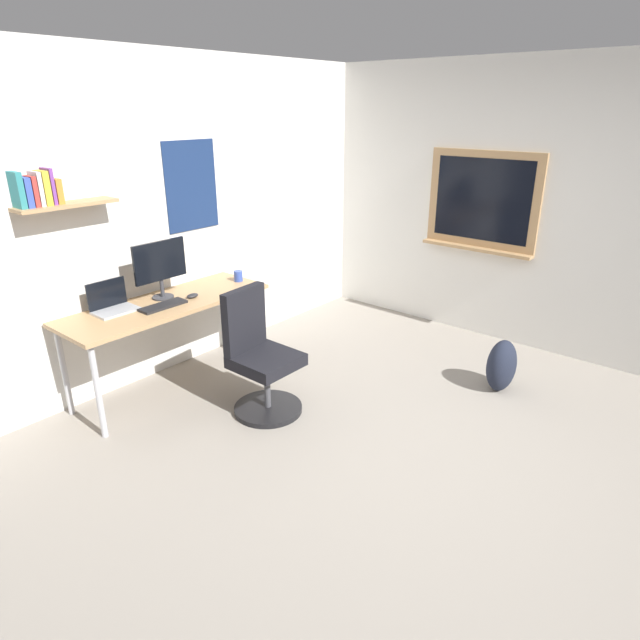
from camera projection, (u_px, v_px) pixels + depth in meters
ground_plane at (407, 468)px, 3.52m from camera, size 5.20×5.20×0.00m
wall_back at (161, 220)px, 4.49m from camera, size 5.00×0.30×2.60m
wall_right at (559, 213)px, 4.80m from camera, size 0.22×5.00×2.60m
desk at (168, 310)px, 4.30m from camera, size 1.67×0.60×0.74m
office_chair at (260, 361)px, 4.06m from camera, size 0.52×0.52×0.95m
laptop at (112, 304)px, 4.07m from camera, size 0.31×0.21×0.23m
monitor_primary at (160, 266)px, 4.26m from camera, size 0.46×0.17×0.46m
keyboard at (163, 306)px, 4.17m from camera, size 0.37×0.13×0.02m
computer_mouse at (193, 296)px, 4.36m from camera, size 0.10×0.06×0.03m
coffee_mug at (238, 276)px, 4.77m from camera, size 0.08×0.08×0.09m
backpack at (501, 366)px, 4.40m from camera, size 0.32×0.22×0.44m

